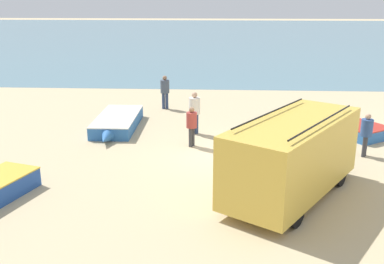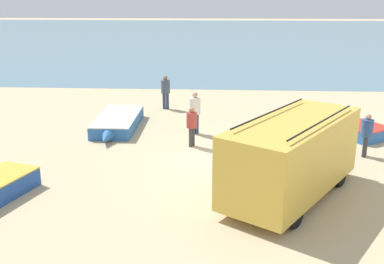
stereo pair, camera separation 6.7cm
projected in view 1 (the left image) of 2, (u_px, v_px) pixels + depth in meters
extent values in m
plane|color=tan|center=(226.00, 155.00, 16.80)|extent=(200.00, 200.00, 0.00)
cube|color=slate|center=(220.00, 35.00, 66.44)|extent=(120.00, 80.00, 0.01)
cube|color=gold|center=(293.00, 155.00, 12.99)|extent=(4.61, 5.52, 2.05)
cube|color=black|center=(326.00, 149.00, 15.22)|extent=(1.60, 1.11, 0.92)
cube|color=#1E232D|center=(328.00, 115.00, 14.81)|extent=(1.51, 1.03, 0.66)
cylinder|color=black|center=(288.00, 162.00, 15.02)|extent=(0.60, 0.75, 0.76)
cylinder|color=black|center=(340.00, 174.00, 14.01)|extent=(0.60, 0.75, 0.76)
cylinder|color=black|center=(237.00, 196.00, 12.51)|extent=(0.60, 0.75, 0.76)
cylinder|color=black|center=(295.00, 213.00, 11.50)|extent=(0.60, 0.75, 0.76)
cylinder|color=black|center=(271.00, 112.00, 13.11)|extent=(2.45, 3.64, 0.05)
cylinder|color=black|center=(323.00, 121.00, 12.20)|extent=(2.45, 3.64, 0.05)
cube|color=#2D66AD|center=(340.00, 125.00, 19.78)|extent=(3.67, 4.33, 0.47)
cone|color=#2D66AD|center=(300.00, 113.00, 21.82)|extent=(0.87, 1.00, 0.45)
cube|color=#B22D23|center=(341.00, 121.00, 19.73)|extent=(1.40, 1.03, 0.05)
cube|color=#B22D23|center=(341.00, 119.00, 19.70)|extent=(3.71, 4.37, 0.04)
cube|color=#2D66AD|center=(118.00, 122.00, 20.17)|extent=(1.73, 4.02, 0.52)
cone|color=#2D66AD|center=(105.00, 139.00, 17.84)|extent=(0.51, 0.89, 0.50)
cube|color=silver|center=(118.00, 118.00, 20.11)|extent=(1.55, 0.22, 0.05)
cube|color=silver|center=(117.00, 116.00, 20.09)|extent=(1.75, 4.06, 0.04)
cylinder|color=#38383D|center=(191.00, 137.00, 17.58)|extent=(0.14, 0.14, 0.77)
cylinder|color=#38383D|center=(193.00, 136.00, 17.71)|extent=(0.14, 0.14, 0.77)
cylinder|color=#993833|center=(192.00, 120.00, 17.44)|extent=(0.42, 0.42, 0.61)
sphere|color=#8C664C|center=(192.00, 110.00, 17.32)|extent=(0.21, 0.21, 0.21)
cylinder|color=navy|center=(167.00, 101.00, 23.45)|extent=(0.16, 0.16, 0.85)
cylinder|color=navy|center=(163.00, 101.00, 23.47)|extent=(0.16, 0.16, 0.85)
cylinder|color=#424C5B|center=(165.00, 87.00, 23.23)|extent=(0.46, 0.46, 0.67)
sphere|color=#8C664C|center=(165.00, 78.00, 23.10)|extent=(0.23, 0.23, 0.23)
cylinder|color=navy|center=(192.00, 124.00, 19.21)|extent=(0.17, 0.17, 0.89)
cylinder|color=navy|center=(196.00, 123.00, 19.28)|extent=(0.17, 0.17, 0.89)
cylinder|color=silver|center=(195.00, 106.00, 19.01)|extent=(0.48, 0.48, 0.70)
sphere|color=tan|center=(195.00, 95.00, 18.87)|extent=(0.24, 0.24, 0.24)
cylinder|color=#38383D|center=(365.00, 145.00, 16.62)|extent=(0.15, 0.15, 0.79)
cylinder|color=#38383D|center=(364.00, 147.00, 16.49)|extent=(0.15, 0.15, 0.79)
cylinder|color=#335189|center=(367.00, 128.00, 16.35)|extent=(0.43, 0.43, 0.63)
sphere|color=tan|center=(368.00, 117.00, 16.23)|extent=(0.21, 0.21, 0.21)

